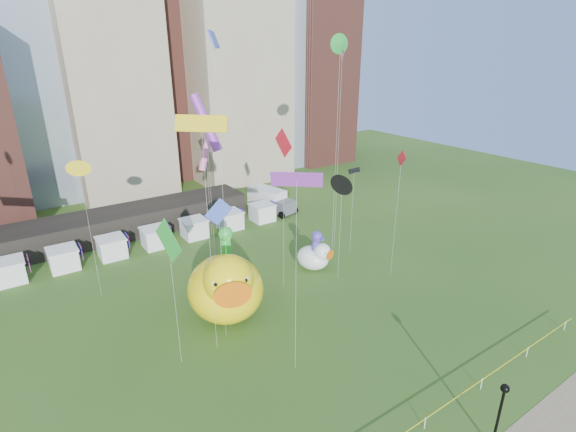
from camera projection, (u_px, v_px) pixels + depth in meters
skyline at (93, 55)px, 64.42m from camera, size 101.00×23.00×68.00m
pavilion at (99, 227)px, 53.62m from camera, size 38.00×6.00×3.20m
vendor_tents at (155, 238)px, 51.83m from camera, size 33.24×2.80×2.40m
big_duck at (226, 286)px, 37.15m from camera, size 8.75×9.94×6.98m
small_duck at (315, 257)px, 46.33m from camera, size 4.09×4.62×3.24m
seahorse_green at (226, 243)px, 41.31m from camera, size 1.68×1.95×6.63m
seahorse_purple at (316, 244)px, 45.38m from camera, size 1.34×1.60×4.60m
lamppost at (500, 409)px, 24.80m from camera, size 0.50×0.50×4.84m
box_truck at (270, 200)px, 63.43m from camera, size 4.37×7.86×3.16m
kite_0 at (401, 163)px, 41.51m from camera, size 0.53×1.58×13.32m
kite_1 at (342, 67)px, 43.92m from camera, size 0.78×1.46×22.68m
kite_2 at (342, 185)px, 41.42m from camera, size 0.42×1.96×11.09m
kite_3 at (340, 45)px, 42.27m from camera, size 1.94×0.69×23.69m
kite_4 at (201, 125)px, 28.16m from camera, size 2.92×2.81×18.26m
kite_5 at (214, 42)px, 28.97m from camera, size 2.30×3.40×23.40m
kite_7 at (206, 123)px, 41.33m from camera, size 2.47×3.27×18.41m
kite_8 at (283, 146)px, 38.22m from camera, size 0.08×2.59×15.82m
kite_9 at (206, 151)px, 47.47m from camera, size 2.63×1.88×14.03m
kite_10 at (354, 172)px, 47.41m from camera, size 1.70×0.44×10.09m
kite_11 at (168, 242)px, 29.31m from camera, size 0.67×3.13×11.72m
kite_12 at (79, 169)px, 37.26m from camera, size 1.36×0.76×13.38m
kite_13 at (219, 215)px, 32.06m from camera, size 2.08×0.48×12.07m
kite_15 at (297, 181)px, 27.04m from camera, size 2.81×2.47×15.14m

